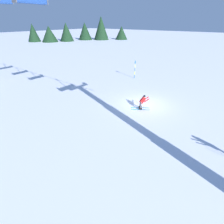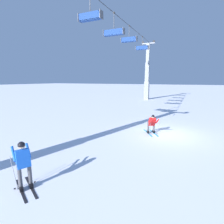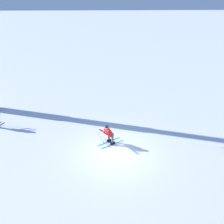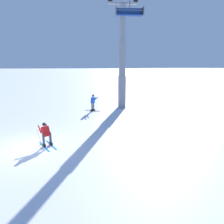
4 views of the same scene
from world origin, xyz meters
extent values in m
plane|color=white|center=(0.00, 0.00, 0.00)|extent=(260.00, 260.00, 0.00)
cube|color=#198CCC|center=(-0.12, 0.92, 0.01)|extent=(1.46, 0.99, 0.01)
cube|color=black|center=(-0.12, 0.92, 0.09)|extent=(0.29, 0.25, 0.16)
cylinder|color=#4C4C51|center=(-0.12, 0.92, 0.48)|extent=(0.13, 0.13, 0.62)
cube|color=#198CCC|center=(-0.34, 1.26, 0.01)|extent=(1.46, 0.99, 0.01)
cube|color=black|center=(-0.34, 1.26, 0.09)|extent=(0.29, 0.25, 0.16)
cylinder|color=#4C4C51|center=(-0.34, 1.26, 0.48)|extent=(0.13, 0.13, 0.62)
cube|color=red|center=(-0.35, 1.01, 0.86)|extent=(0.66, 0.63, 0.62)
sphere|color=beige|center=(-0.47, 0.93, 1.23)|extent=(0.20, 0.20, 0.20)
sphere|color=black|center=(-0.47, 0.93, 1.26)|extent=(0.22, 0.22, 0.22)
cylinder|color=red|center=(-0.52, 0.63, 0.96)|extent=(0.44, 0.32, 0.41)
cylinder|color=gray|center=(-0.51, 0.58, 0.41)|extent=(0.34, 0.37, 1.05)
cylinder|color=black|center=(-0.34, 0.63, 0.05)|extent=(0.07, 0.07, 0.01)
cylinder|color=red|center=(-0.77, 1.01, 0.96)|extent=(0.44, 0.32, 0.41)
cylinder|color=gray|center=(-0.82, 1.04, 0.41)|extent=(0.46, 0.17, 1.05)
cylinder|color=black|center=(-0.69, 1.17, 0.05)|extent=(0.07, 0.07, 0.01)
cylinder|color=gray|center=(-7.99, 3.74, 0.55)|extent=(0.28, 0.31, 1.15)
cylinder|color=black|center=(-8.02, 3.56, 0.05)|extent=(0.07, 0.07, 0.01)
camera|label=1|loc=(-7.10, 14.30, 7.33)|focal=28.19mm
camera|label=2|loc=(-11.97, -1.38, 3.70)|focal=27.64mm
camera|label=3|loc=(-0.74, -12.30, 8.62)|focal=40.11mm
camera|label=4|loc=(10.54, 4.12, 4.85)|focal=30.91mm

